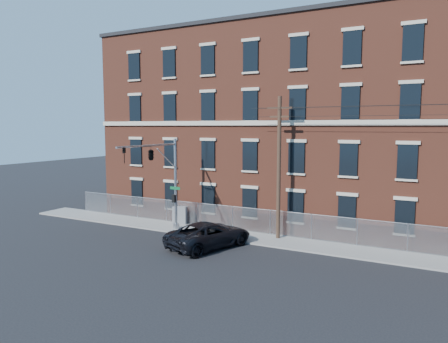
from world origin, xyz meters
name	(u,v)px	position (x,y,z in m)	size (l,w,h in m)	color
ground	(216,257)	(0.00, 0.00, 0.00)	(140.00, 140.00, 0.00)	black
sidewalk	(434,262)	(12.00, 5.00, 0.06)	(65.00, 3.00, 0.12)	gray
mill_building	(442,125)	(12.00, 13.93, 8.15)	(55.30, 14.32, 16.30)	brown
chain_link_fence	(435,240)	(12.00, 6.30, 1.06)	(59.06, 0.06, 1.85)	#A5A8AD
traffic_signal_mast	(157,164)	(-6.00, 2.18, 5.39)	(0.90, 6.75, 7.00)	#9EA0A5
utility_pole_near	(279,165)	(2.00, 5.60, 5.34)	(1.80, 0.28, 10.00)	#3F2A1F
pickup_truck	(209,235)	(-1.40, 1.67, 0.85)	(2.82, 6.12, 1.70)	black
utility_cabinet	(180,215)	(-6.65, 6.00, 0.82)	(1.12, 0.56, 1.40)	slate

